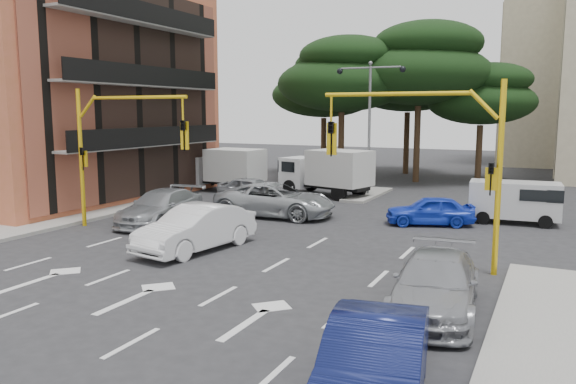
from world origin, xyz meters
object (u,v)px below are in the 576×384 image
at_px(car_white_hatch, 196,228).
at_px(car_silver_wagon, 161,207).
at_px(signal_mast_right, 440,148).
at_px(car_silver_cross_b, 253,190).
at_px(box_truck_a, 222,170).
at_px(signal_mast_left, 111,139).
at_px(car_navy_parked, 374,365).
at_px(van_white, 514,202).
at_px(street_lamp_center, 370,104).
at_px(box_truck_b, 326,173).
at_px(car_silver_cross_a, 275,200).
at_px(car_blue_compact, 430,210).
at_px(car_silver_parked, 436,284).

xyz_separation_m(car_white_hatch, car_silver_wagon, (-4.29, 3.38, -0.06)).
height_order(signal_mast_right, car_silver_cross_b, signal_mast_right).
relative_size(car_white_hatch, box_truck_a, 0.91).
distance_m(signal_mast_left, box_truck_a, 12.47).
distance_m(car_navy_parked, van_white, 18.31).
height_order(street_lamp_center, car_white_hatch, street_lamp_center).
xyz_separation_m(signal_mast_right, box_truck_b, (-9.10, 12.91, -2.49)).
bearing_deg(car_silver_cross_a, signal_mast_left, 136.84).
xyz_separation_m(van_white, box_truck_a, (-17.50, 3.00, 0.39)).
bearing_deg(car_white_hatch, box_truck_b, 101.69).
height_order(signal_mast_left, van_white, signal_mast_left).
distance_m(signal_mast_right, car_silver_wagon, 13.16).
distance_m(car_blue_compact, car_silver_cross_b, 10.36).
bearing_deg(box_truck_a, car_white_hatch, -147.37).
height_order(signal_mast_right, car_silver_wagon, signal_mast_right).
bearing_deg(car_silver_parked, signal_mast_left, 158.07).
height_order(car_silver_wagon, car_silver_parked, car_silver_wagon).
bearing_deg(car_silver_wagon, box_truck_b, 66.23).
xyz_separation_m(car_blue_compact, car_navy_parked, (2.44, -16.17, 0.12)).
xyz_separation_m(car_white_hatch, van_white, (10.04, 10.49, 0.14)).
height_order(car_silver_wagon, car_silver_cross_b, car_silver_wagon).
relative_size(signal_mast_right, car_silver_wagon, 1.15).
bearing_deg(car_navy_parked, car_silver_wagon, 130.48).
distance_m(car_silver_cross_b, van_white, 13.50).
relative_size(car_silver_cross_a, box_truck_b, 1.02).
relative_size(signal_mast_right, street_lamp_center, 0.77).
relative_size(car_white_hatch, van_white, 1.29).
bearing_deg(street_lamp_center, signal_mast_left, -115.91).
bearing_deg(car_navy_parked, car_silver_cross_b, 114.99).
bearing_deg(car_silver_parked, street_lamp_center, 106.72).
height_order(car_white_hatch, car_silver_wagon, car_white_hatch).
bearing_deg(box_truck_a, box_truck_b, -78.61).
height_order(car_white_hatch, box_truck_b, box_truck_b).
relative_size(car_silver_parked, van_white, 1.31).
xyz_separation_m(car_silver_cross_a, van_white, (10.50, 3.27, 0.16)).
bearing_deg(signal_mast_right, van_white, 79.34).
height_order(signal_mast_right, box_truck_a, signal_mast_right).
bearing_deg(car_navy_parked, van_white, 77.41).
bearing_deg(car_silver_parked, signal_mast_right, 94.94).
relative_size(car_white_hatch, car_silver_parked, 0.99).
distance_m(car_silver_parked, box_truck_a, 23.14).
distance_m(car_silver_cross_b, box_truck_b, 4.91).
bearing_deg(car_silver_cross_b, signal_mast_left, 170.53).
height_order(car_silver_cross_a, car_silver_cross_b, car_silver_cross_a).
bearing_deg(car_silver_wagon, car_white_hatch, -44.19).
height_order(car_silver_wagon, box_truck_b, box_truck_b).
bearing_deg(car_silver_wagon, box_truck_a, 101.39).
height_order(signal_mast_left, car_navy_parked, signal_mast_left).
height_order(car_silver_cross_a, car_navy_parked, car_silver_cross_a).
height_order(van_white, box_truck_a, box_truck_a).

